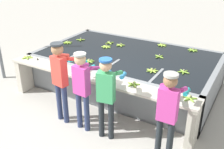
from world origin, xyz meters
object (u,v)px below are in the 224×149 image
at_px(banana_bunch_floating_7, 79,54).
at_px(banana_bunch_floating_6, 106,47).
at_px(banana_bunch_floating_0, 184,72).
at_px(banana_bunch_floating_10, 63,56).
at_px(banana_bunch_floating_5, 120,45).
at_px(worker_3, 168,109).
at_px(banana_bunch_floating_12, 162,45).
at_px(banana_bunch_floating_9, 57,48).
at_px(worker_2, 107,91).
at_px(banana_bunch_floating_3, 68,43).
at_px(banana_bunch_ledge_1, 27,57).
at_px(banana_bunch_floating_13, 89,61).
at_px(banana_bunch_floating_1, 81,40).
at_px(banana_bunch_ledge_0, 190,98).
at_px(banana_bunch_floating_8, 110,43).
at_px(banana_bunch_ledge_2, 133,84).
at_px(worker_0, 61,75).
at_px(banana_bunch_floating_4, 159,57).
at_px(knife_0, 38,60).
at_px(worker_1, 83,84).
at_px(banana_bunch_floating_2, 193,50).
at_px(banana_bunch_floating_11, 152,71).

bearing_deg(banana_bunch_floating_7, banana_bunch_floating_6, 68.11).
height_order(banana_bunch_floating_0, banana_bunch_floating_6, same).
bearing_deg(banana_bunch_floating_10, banana_bunch_floating_5, 60.23).
bearing_deg(worker_3, banana_bunch_floating_12, 111.91).
relative_size(worker_3, banana_bunch_floating_9, 5.92).
height_order(worker_3, banana_bunch_floating_5, worker_3).
bearing_deg(worker_2, banana_bunch_floating_3, 141.47).
bearing_deg(banana_bunch_floating_3, banana_bunch_floating_9, -86.16).
bearing_deg(banana_bunch_floating_3, banana_bunch_ledge_1, -94.18).
distance_m(banana_bunch_floating_0, banana_bunch_floating_6, 2.42).
xyz_separation_m(banana_bunch_floating_7, banana_bunch_floating_13, (0.53, -0.29, 0.00)).
bearing_deg(banana_bunch_floating_12, banana_bunch_floating_1, -161.66).
relative_size(banana_bunch_floating_0, banana_bunch_ledge_0, 1.00).
distance_m(banana_bunch_floating_0, banana_bunch_ledge_0, 1.17).
bearing_deg(banana_bunch_ledge_0, banana_bunch_floating_8, 145.23).
bearing_deg(banana_bunch_floating_3, worker_3, -28.95).
bearing_deg(banana_bunch_floating_9, banana_bunch_ledge_2, -18.37).
distance_m(worker_0, banana_bunch_floating_6, 2.34).
relative_size(banana_bunch_floating_3, banana_bunch_floating_7, 1.00).
bearing_deg(banana_bunch_floating_4, worker_3, -66.06).
distance_m(banana_bunch_floating_7, banana_bunch_floating_10, 0.40).
bearing_deg(banana_bunch_floating_1, banana_bunch_floating_8, 11.09).
bearing_deg(banana_bunch_floating_7, banana_bunch_floating_10, -127.05).
distance_m(banana_bunch_floating_7, knife_0, 1.04).
height_order(worker_1, banana_bunch_floating_2, worker_1).
relative_size(banana_bunch_floating_3, banana_bunch_floating_8, 1.13).
distance_m(worker_3, banana_bunch_floating_13, 2.70).
xyz_separation_m(banana_bunch_floating_8, banana_bunch_floating_12, (1.39, 0.58, -0.00)).
height_order(worker_1, banana_bunch_floating_10, worker_1).
bearing_deg(banana_bunch_ledge_2, worker_0, -154.67).
xyz_separation_m(worker_3, banana_bunch_floating_13, (-2.41, 1.22, -0.09)).
bearing_deg(banana_bunch_floating_11, worker_3, -59.33).
height_order(banana_bunch_floating_6, knife_0, banana_bunch_floating_6).
bearing_deg(banana_bunch_ledge_2, banana_bunch_floating_11, 85.27).
height_order(worker_3, banana_bunch_floating_9, worker_3).
relative_size(banana_bunch_floating_2, banana_bunch_ledge_1, 1.02).
height_order(banana_bunch_floating_13, knife_0, banana_bunch_floating_13).
distance_m(banana_bunch_floating_9, banana_bunch_ledge_1, 0.96).
xyz_separation_m(worker_2, banana_bunch_floating_5, (-1.16, 2.65, -0.08)).
bearing_deg(banana_bunch_floating_10, banana_bunch_floating_1, 108.08).
distance_m(banana_bunch_floating_7, banana_bunch_ledge_2, 2.17).
bearing_deg(banana_bunch_floating_5, banana_bunch_floating_6, -129.68).
height_order(banana_bunch_floating_0, banana_bunch_floating_4, same).
distance_m(banana_bunch_floating_6, banana_bunch_floating_7, 0.90).
xyz_separation_m(banana_bunch_ledge_0, knife_0, (-3.72, -0.03, -0.01)).
xyz_separation_m(worker_2, banana_bunch_floating_6, (-1.43, 2.32, -0.08)).
bearing_deg(banana_bunch_floating_9, banana_bunch_floating_10, -35.71).
xyz_separation_m(worker_2, banana_bunch_floating_11, (0.30, 1.46, -0.08)).
distance_m(worker_3, banana_bunch_floating_3, 4.32).
bearing_deg(banana_bunch_floating_2, worker_1, -111.34).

